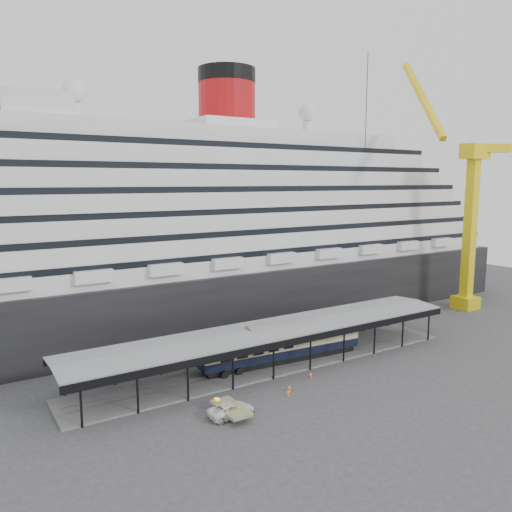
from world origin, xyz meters
name	(u,v)px	position (x,y,z in m)	size (l,w,h in m)	color
ground	(297,377)	(0.00, 0.00, 0.00)	(200.00, 200.00, 0.00)	#38383B
cruise_ship	(188,216)	(0.05, 32.00, 18.35)	(130.00, 30.00, 43.90)	black
platform_canopy	(274,348)	(0.00, 5.00, 2.36)	(56.00, 9.18, 5.30)	slate
crane_yellow	(466,205)	(47.06, 10.54, 19.96)	(23.83, 18.78, 47.60)	yellow
port_truck	(231,410)	(-12.19, -4.89, 0.70)	(2.32, 5.03, 1.40)	white
pullman_carriage	(282,343)	(1.25, 5.00, 2.79)	(23.70, 4.85, 23.11)	black
traffic_cone_left	(289,388)	(-3.35, -3.09, 0.39)	(0.52, 0.52, 0.79)	#EE4D0D
traffic_cone_mid	(288,393)	(-4.20, -4.01, 0.37)	(0.45, 0.45, 0.75)	#E85C0C
traffic_cone_right	(311,375)	(1.21, -1.31, 0.41)	(0.48, 0.48, 0.84)	#EA380D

